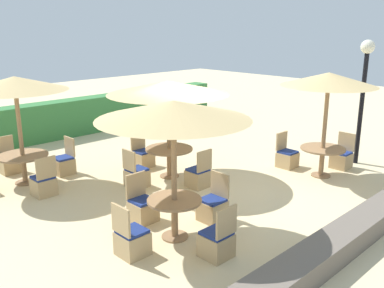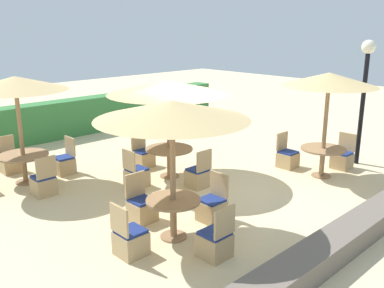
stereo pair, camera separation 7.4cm
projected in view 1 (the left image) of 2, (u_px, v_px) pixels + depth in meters
The scene contains 24 objects.
ground_plane at pixel (210, 185), 10.17m from camera, with size 40.00×40.00×0.00m, color beige.
hedge_row at pixel (68, 118), 14.58m from camera, with size 13.00×0.70×1.24m, color #387A3D.
stone_border at pixel (360, 228), 7.59m from camera, with size 10.00×0.56×0.40m, color #6B6056.
lamp_post at pixel (364, 77), 11.20m from camera, with size 0.36×0.36×3.32m.
parasol_center at pixel (168, 88), 10.16m from camera, with size 2.95×2.95×2.41m.
round_table_center at pixel (169, 154), 10.60m from camera, with size 1.17×1.17×0.74m.
patio_chair_center_north at pixel (143, 157), 11.45m from camera, with size 0.46×0.46×0.93m.
patio_chair_center_west at pixel (136, 176), 10.02m from camera, with size 0.46×0.46×0.93m.
patio_chair_center_south at pixel (198, 176), 10.00m from camera, with size 0.46×0.46×0.93m.
parasol_front_right at pixel (329, 80), 10.16m from camera, with size 2.27×2.27×2.60m.
round_table_front_right at pixel (322, 154), 10.65m from camera, with size 1.10×1.10×0.74m.
patio_chair_front_right_north at pixel (287, 158), 11.41m from camera, with size 0.46×0.46×0.93m.
patio_chair_front_right_east at pixel (342, 158), 11.35m from camera, with size 0.46×0.46×0.93m.
parasol_front_left at pixel (173, 111), 7.06m from camera, with size 2.63×2.63×2.48m.
round_table_front_left at pixel (175, 208), 7.54m from camera, with size 0.97×0.97×0.73m.
patio_chair_front_left_north at pixel (142, 208), 8.26m from camera, with size 0.46×0.46×0.93m.
patio_chair_front_left_south at pixel (217, 242), 6.97m from camera, with size 0.46×0.46×0.93m.
patio_chair_front_left_west at pixel (132, 240), 7.02m from camera, with size 0.46×0.46×0.93m.
patio_chair_front_left_east at pixel (213, 207), 8.29m from camera, with size 0.46×0.46×0.93m.
parasol_back_left at pixel (15, 84), 9.68m from camera, with size 2.38×2.38×2.56m.
round_table_back_left at pixel (23, 160), 10.17m from camera, with size 1.17×1.17×0.71m.
patio_chair_back_left_east at pixel (64, 164), 10.90m from camera, with size 0.46×0.46×0.93m.
patio_chair_back_left_north at pixel (9, 163), 10.98m from camera, with size 0.46×0.46×0.93m.
patio_chair_back_left_south at pixel (44, 184), 9.51m from camera, with size 0.46×0.46×0.93m.
Camera 1 is at (-6.97, -6.52, 3.68)m, focal length 40.00 mm.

